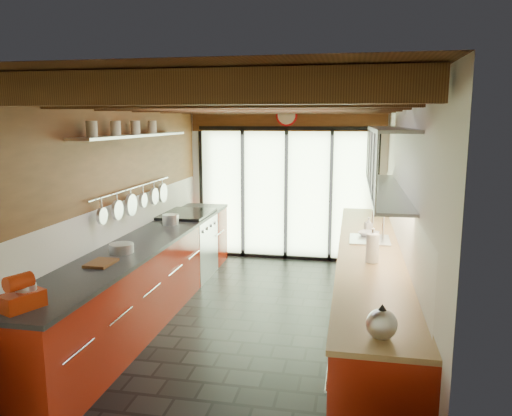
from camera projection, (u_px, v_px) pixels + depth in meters
name	position (u px, v px, depth m)	size (l,w,h in m)	color
ground	(254.00, 321.00, 5.73)	(5.50, 5.50, 0.00)	black
room_shell	(254.00, 178.00, 5.44)	(5.50, 5.50, 5.50)	silver
ceiling_beams	(260.00, 104.00, 5.67)	(3.14, 5.06, 4.90)	#593316
glass_door	(286.00, 159.00, 8.04)	(2.95, 0.10, 2.90)	#C6EAAD
left_counter	(148.00, 276.00, 5.89)	(0.68, 5.00, 0.92)	maroon
range_stove	(188.00, 245.00, 7.29)	(0.66, 0.90, 0.97)	silver
right_counter	(369.00, 290.00, 5.41)	(0.68, 5.00, 0.92)	maroon
sink_assembly	(371.00, 237.00, 5.71)	(0.45, 0.52, 0.43)	silver
upper_cabinets_right	(388.00, 160.00, 5.43)	(0.34, 3.00, 3.00)	silver
left_wall_fixtures	(137.00, 161.00, 5.94)	(0.28, 2.60, 0.96)	silver
stand_mixer	(22.00, 295.00, 3.62)	(0.27, 0.34, 0.27)	#B62F0E
pot_large	(171.00, 220.00, 6.55)	(0.22, 0.22, 0.14)	silver
pot_small	(122.00, 248.00, 5.17)	(0.25, 0.25, 0.10)	silver
cutting_board	(101.00, 263.00, 4.75)	(0.22, 0.31, 0.03)	brown
kettle	(382.00, 322.00, 3.14)	(0.25, 0.27, 0.23)	silver
paper_towel	(372.00, 248.00, 4.80)	(0.15, 0.15, 0.33)	white
soap_bottle	(368.00, 225.00, 6.08)	(0.09, 0.09, 0.19)	silver
bowl	(369.00, 234.00, 5.89)	(0.23, 0.23, 0.06)	silver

